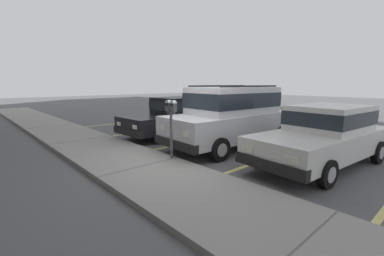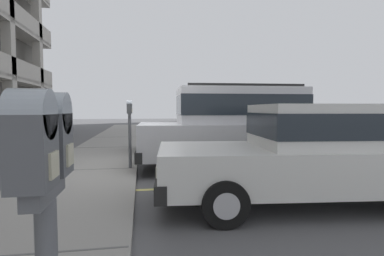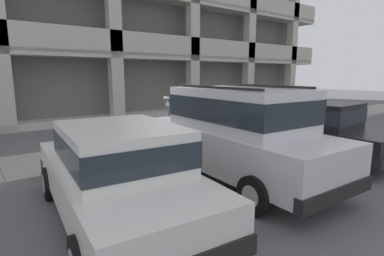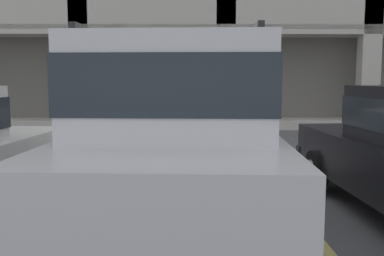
# 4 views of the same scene
# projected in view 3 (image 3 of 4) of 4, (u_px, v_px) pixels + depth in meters

# --- Properties ---
(ground_plane) EXTENTS (80.00, 80.00, 0.10)m
(ground_plane) POSITION_uv_depth(u_px,v_px,m) (176.00, 159.00, 8.28)
(ground_plane) COLOR #565659
(sidewalk) EXTENTS (40.00, 2.20, 0.12)m
(sidewalk) POSITION_uv_depth(u_px,v_px,m) (152.00, 146.00, 9.28)
(sidewalk) COLOR gray
(sidewalk) RESTS_ON ground_plane
(parking_stall_lines) EXTENTS (11.99, 4.80, 0.01)m
(parking_stall_lines) POSITION_uv_depth(u_px,v_px,m) (251.00, 159.00, 8.05)
(parking_stall_lines) COLOR #DBD16B
(parking_stall_lines) RESTS_ON ground_plane
(silver_suv) EXTENTS (2.20, 4.88, 2.03)m
(silver_suv) POSITION_uv_depth(u_px,v_px,m) (237.00, 130.00, 6.38)
(silver_suv) COLOR silver
(silver_suv) RESTS_ON ground_plane
(red_sedan) EXTENTS (2.16, 4.63, 1.54)m
(red_sedan) POSITION_uv_depth(u_px,v_px,m) (117.00, 170.00, 4.55)
(red_sedan) COLOR silver
(red_sedan) RESTS_ON ground_plane
(dark_hatchback) EXTENTS (1.98, 4.55, 1.54)m
(dark_hatchback) POSITION_uv_depth(u_px,v_px,m) (307.00, 128.00, 8.17)
(dark_hatchback) COLOR black
(dark_hatchback) RESTS_ON ground_plane
(parking_meter_near) EXTENTS (0.35, 0.12, 1.55)m
(parking_meter_near) POSITION_uv_depth(u_px,v_px,m) (170.00, 110.00, 8.34)
(parking_meter_near) COLOR #595B60
(parking_meter_near) RESTS_ON sidewalk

